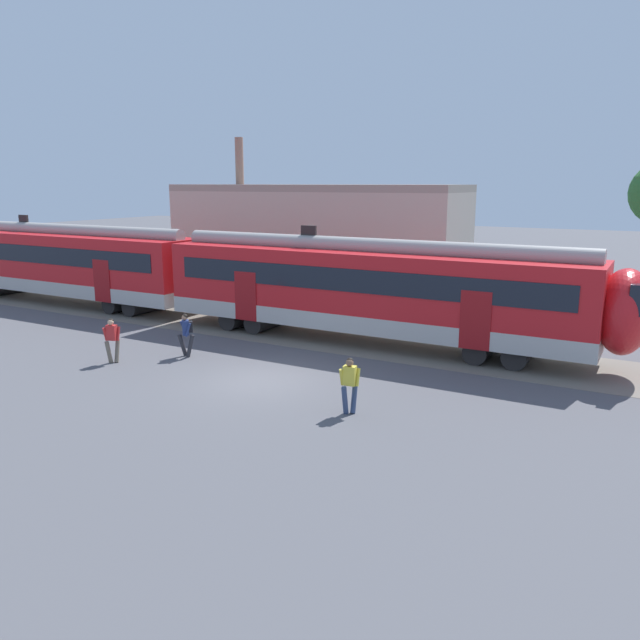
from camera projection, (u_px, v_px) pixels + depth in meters
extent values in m
plane|color=#515156|center=(262.00, 381.00, 20.90)|extent=(160.00, 160.00, 0.00)
cube|color=slate|center=(166.00, 315.00, 31.16)|extent=(80.00, 4.40, 0.01)
cube|color=#B7B2AD|center=(365.00, 318.00, 25.70)|extent=(18.00, 3.06, 0.70)
cube|color=red|center=(366.00, 280.00, 25.37)|extent=(18.00, 3.00, 2.40)
cube|color=black|center=(350.00, 281.00, 24.03)|extent=(16.56, 0.03, 0.90)
cube|color=maroon|center=(475.00, 321.00, 21.90)|extent=(1.10, 0.04, 2.10)
cube|color=maroon|center=(246.00, 296.00, 26.61)|extent=(1.10, 0.04, 2.10)
cylinder|color=#9C9793|center=(367.00, 247.00, 25.07)|extent=(17.64, 0.70, 0.70)
cube|color=black|center=(309.00, 230.00, 26.24)|extent=(0.70, 0.12, 0.40)
cylinder|color=black|center=(521.00, 351.00, 22.84)|extent=(0.90, 2.40, 0.90)
cylinder|color=black|center=(483.00, 346.00, 23.51)|extent=(0.90, 2.40, 0.90)
cylinder|color=black|center=(267.00, 319.00, 28.15)|extent=(0.90, 2.40, 0.90)
cylinder|color=black|center=(242.00, 316.00, 28.82)|extent=(0.90, 2.40, 0.90)
ellipsoid|color=red|center=(624.00, 312.00, 20.90)|extent=(1.80, 2.85, 2.95)
cube|color=black|center=(638.00, 295.00, 20.60)|extent=(0.40, 2.40, 1.00)
cube|color=#B7B2AD|center=(61.00, 283.00, 34.55)|extent=(18.00, 3.06, 0.70)
cube|color=red|center=(59.00, 255.00, 34.22)|extent=(18.00, 3.00, 2.40)
cube|color=black|center=(34.00, 254.00, 32.88)|extent=(16.56, 0.03, 0.90)
cube|color=maroon|center=(102.00, 281.00, 30.75)|extent=(1.10, 0.04, 2.10)
cylinder|color=#9C9793|center=(56.00, 230.00, 33.92)|extent=(17.64, 0.70, 0.70)
cube|color=black|center=(23.00, 218.00, 35.09)|extent=(0.70, 0.12, 0.40)
cylinder|color=black|center=(146.00, 304.00, 31.69)|extent=(0.90, 2.40, 0.90)
cylinder|color=black|center=(126.00, 302.00, 32.36)|extent=(0.90, 2.40, 0.90)
cylinder|color=black|center=(7.00, 287.00, 37.00)|extent=(0.90, 2.40, 0.90)
cylinder|color=#6B6051|center=(109.00, 352.00, 22.77)|extent=(0.26, 0.38, 0.87)
cylinder|color=#6B6051|center=(117.00, 350.00, 23.01)|extent=(0.26, 0.38, 0.87)
cube|color=red|center=(112.00, 333.00, 22.74)|extent=(0.42, 0.34, 0.56)
cylinder|color=red|center=(118.00, 334.00, 22.79)|extent=(0.16, 0.26, 0.52)
cylinder|color=red|center=(105.00, 334.00, 22.71)|extent=(0.16, 0.26, 0.52)
sphere|color=tan|center=(111.00, 322.00, 22.64)|extent=(0.22, 0.22, 0.22)
sphere|color=black|center=(111.00, 321.00, 22.65)|extent=(0.20, 0.20, 0.20)
cylinder|color=#28282D|center=(183.00, 345.00, 23.76)|extent=(0.36, 0.35, 0.87)
cylinder|color=#28282D|center=(190.00, 346.00, 23.65)|extent=(0.36, 0.35, 0.87)
cube|color=navy|center=(186.00, 327.00, 23.55)|extent=(0.42, 0.43, 0.56)
cylinder|color=navy|center=(188.00, 330.00, 23.37)|extent=(0.24, 0.23, 0.52)
cylinder|color=navy|center=(183.00, 328.00, 23.75)|extent=(0.24, 0.23, 0.52)
sphere|color=#9E7051|center=(185.00, 317.00, 23.46)|extent=(0.22, 0.22, 0.22)
sphere|color=black|center=(185.00, 317.00, 23.46)|extent=(0.20, 0.20, 0.20)
cube|color=black|center=(190.00, 327.00, 23.59)|extent=(0.31, 0.31, 0.40)
cylinder|color=navy|center=(345.00, 400.00, 17.73)|extent=(0.20, 0.37, 0.87)
cylinder|color=navy|center=(354.00, 398.00, 17.92)|extent=(0.20, 0.37, 0.87)
cube|color=gold|center=(350.00, 375.00, 17.67)|extent=(0.39, 0.29, 0.56)
cylinder|color=gold|center=(358.00, 377.00, 17.67)|extent=(0.12, 0.26, 0.52)
cylinder|color=gold|center=(341.00, 377.00, 17.68)|extent=(0.12, 0.26, 0.52)
sphere|color=brown|center=(350.00, 362.00, 17.57)|extent=(0.22, 0.22, 0.22)
sphere|color=black|center=(350.00, 361.00, 17.58)|extent=(0.20, 0.20, 0.20)
cube|color=black|center=(352.00, 373.00, 17.83)|extent=(0.30, 0.20, 0.40)
cube|color=#B2A899|center=(314.00, 244.00, 36.62)|extent=(17.54, 5.00, 6.00)
cube|color=gray|center=(314.00, 188.00, 35.93)|extent=(17.54, 5.00, 0.40)
cylinder|color=#8C6656|center=(239.00, 164.00, 38.14)|extent=(0.50, 0.50, 3.20)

